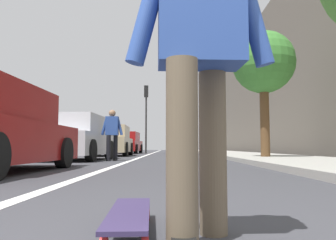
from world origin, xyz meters
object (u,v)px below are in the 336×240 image
at_px(parked_car_end, 126,143).
at_px(parked_car_far, 111,141).
at_px(parked_car_mid, 76,139).
at_px(pedestrian_distant, 112,132).
at_px(skateboard, 129,215).
at_px(skater_person, 199,42).
at_px(street_tree_mid, 263,64).
at_px(traffic_light, 146,107).

bearing_deg(parked_car_end, parked_car_far, -178.76).
height_order(parked_car_far, parked_car_end, parked_car_far).
xyz_separation_m(parked_car_mid, pedestrian_distant, (-0.50, -1.30, 0.21)).
height_order(parked_car_far, pedestrian_distant, pedestrian_distant).
xyz_separation_m(parked_car_far, pedestrian_distant, (-6.15, -1.12, 0.21)).
distance_m(skateboard, parked_car_end, 22.06).
bearing_deg(parked_car_far, parked_car_end, 1.24).
bearing_deg(parked_car_far, parked_car_mid, 178.14).
relative_size(skater_person, street_tree_mid, 0.38).
xyz_separation_m(parked_car_far, traffic_light, (6.28, -1.31, 2.50)).
relative_size(parked_car_end, pedestrian_distant, 2.66).
height_order(street_tree_mid, pedestrian_distant, street_tree_mid).
bearing_deg(skateboard, parked_car_end, 7.60).
xyz_separation_m(street_tree_mid, pedestrian_distant, (-0.44, 5.01, -2.32)).
bearing_deg(pedestrian_distant, skateboard, -169.63).
bearing_deg(parked_car_end, pedestrian_distant, -174.38).
relative_size(skateboard, parked_car_mid, 0.21).
bearing_deg(parked_car_far, traffic_light, -11.82).
height_order(parked_car_far, street_tree_mid, street_tree_mid).
bearing_deg(traffic_light, skateboard, -176.12).
distance_m(parked_car_mid, parked_car_far, 5.65).
bearing_deg(skateboard, parked_car_mid, 17.22).
xyz_separation_m(parked_car_far, street_tree_mid, (-5.71, -6.13, 2.53)).
height_order(parked_car_end, pedestrian_distant, pedestrian_distant).
relative_size(skateboard, parked_car_far, 0.20).
height_order(parked_car_mid, street_tree_mid, street_tree_mid).
height_order(skateboard, pedestrian_distant, pedestrian_distant).
bearing_deg(traffic_light, parked_car_mid, 172.85).
bearing_deg(skateboard, traffic_light, 3.88).
distance_m(parked_car_far, traffic_light, 6.89).
height_order(parked_car_end, street_tree_mid, street_tree_mid).
distance_m(traffic_light, street_tree_mid, 12.92).
bearing_deg(parked_car_end, skateboard, -172.40).
height_order(skateboard, traffic_light, traffic_light).
xyz_separation_m(parked_car_mid, parked_car_end, (12.33, -0.04, -0.01)).
relative_size(skater_person, parked_car_mid, 0.40).
bearing_deg(parked_car_far, pedestrian_distant, -169.69).
xyz_separation_m(parked_car_mid, street_tree_mid, (-0.06, -6.32, 2.53)).
relative_size(street_tree_mid, pedestrian_distant, 2.67).
height_order(skateboard, parked_car_end, parked_car_end).
relative_size(skateboard, parked_car_end, 0.20).
height_order(parked_car_mid, pedestrian_distant, pedestrian_distant).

